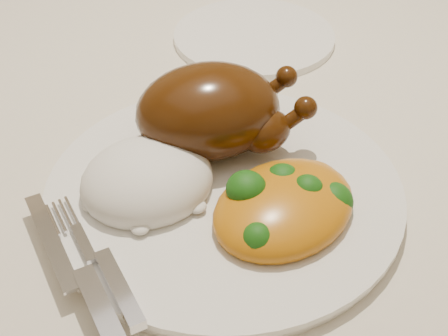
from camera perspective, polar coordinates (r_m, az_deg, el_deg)
dining_table at (r=0.70m, az=-7.18°, el=-3.24°), size 1.60×0.90×0.76m
tablecloth at (r=0.65m, az=-7.70°, el=1.47°), size 1.73×1.03×0.18m
dinner_plate at (r=0.55m, az=0.00°, el=-2.14°), size 0.33×0.33×0.01m
side_plate at (r=0.79m, az=2.76°, el=11.94°), size 0.24×0.24×0.01m
roast_chicken at (r=0.56m, az=-1.03°, el=5.25°), size 0.18×0.14×0.08m
rice_mound at (r=0.53m, az=-7.03°, el=-1.18°), size 0.13×0.12×0.06m
mac_and_cheese at (r=0.51m, az=5.89°, el=-3.22°), size 0.14×0.12×0.05m
cutlery at (r=0.47m, az=-11.96°, el=-9.66°), size 0.05×0.17×0.01m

